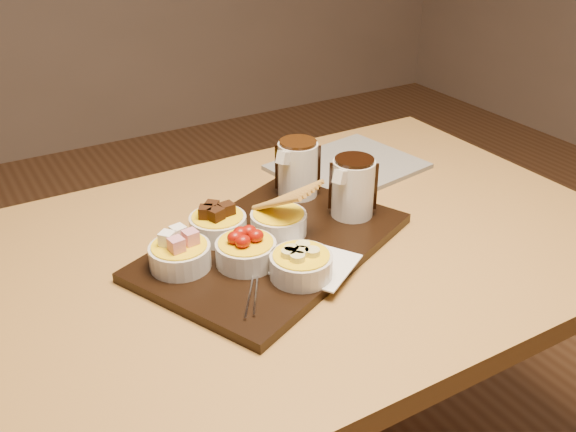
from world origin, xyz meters
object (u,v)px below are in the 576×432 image
bowl_strawberries (246,253)px  pitcher_milk_chocolate (298,169)px  serving_board (273,246)px  dining_table (296,286)px  newspaper (348,167)px  pitcher_dark_chocolate (353,188)px

bowl_strawberries → pitcher_milk_chocolate: 0.27m
serving_board → pitcher_milk_chocolate: (0.13, 0.13, 0.06)m
dining_table → newspaper: 0.35m
dining_table → serving_board: 0.12m
dining_table → serving_board: bearing=-172.3°
serving_board → bowl_strawberries: (-0.07, -0.04, 0.03)m
dining_table → newspaper: (0.26, 0.21, 0.10)m
pitcher_milk_chocolate → newspaper: 0.21m
bowl_strawberries → pitcher_dark_chocolate: size_ratio=0.93×
pitcher_dark_chocolate → bowl_strawberries: bearing=167.3°
pitcher_milk_chocolate → newspaper: size_ratio=0.36×
serving_board → newspaper: 0.38m
serving_board → bowl_strawberries: 0.08m
dining_table → pitcher_dark_chocolate: size_ratio=11.20×
serving_board → pitcher_milk_chocolate: size_ratio=4.29×
dining_table → pitcher_milk_chocolate: 0.23m
dining_table → pitcher_milk_chocolate: bearing=57.7°
dining_table → pitcher_dark_chocolate: pitcher_dark_chocolate is taller
serving_board → pitcher_dark_chocolate: bearing=-20.0°
bowl_strawberries → newspaper: (0.38, 0.25, -0.03)m
pitcher_milk_chocolate → pitcher_dark_chocolate: bearing=-94.4°
pitcher_dark_chocolate → pitcher_milk_chocolate: (-0.04, 0.12, 0.00)m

